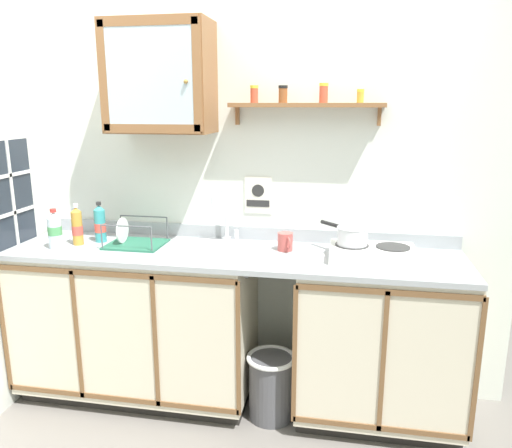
{
  "coord_description": "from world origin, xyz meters",
  "views": [
    {
      "loc": [
        0.62,
        -2.3,
        1.76
      ],
      "look_at": [
        0.12,
        0.43,
        1.09
      ],
      "focal_mm": 34.81,
      "sensor_mm": 36.0,
      "label": 1
    }
  ],
  "objects_px": {
    "saucepan": "(352,235)",
    "mug": "(285,242)",
    "warning_sign": "(258,195)",
    "hot_plate_stove": "(372,253)",
    "bottle_detergent_teal_2": "(100,224)",
    "trash_bin": "(271,385)",
    "bottle_water_clear_0": "(55,230)",
    "bottle_juice_amber_1": "(77,227)",
    "wall_cabinet": "(160,77)",
    "sink": "(215,251)",
    "dish_rack": "(134,241)"
  },
  "relations": [
    {
      "from": "bottle_detergent_teal_2",
      "to": "warning_sign",
      "type": "xyz_separation_m",
      "value": [
        0.93,
        0.22,
        0.17
      ]
    },
    {
      "from": "bottle_water_clear_0",
      "to": "wall_cabinet",
      "type": "relative_size",
      "value": 0.38
    },
    {
      "from": "sink",
      "to": "dish_rack",
      "type": "distance_m",
      "value": 0.49
    },
    {
      "from": "hot_plate_stove",
      "to": "dish_rack",
      "type": "distance_m",
      "value": 1.37
    },
    {
      "from": "hot_plate_stove",
      "to": "bottle_juice_amber_1",
      "type": "relative_size",
      "value": 1.84
    },
    {
      "from": "bottle_juice_amber_1",
      "to": "bottle_detergent_teal_2",
      "type": "relative_size",
      "value": 1.0
    },
    {
      "from": "saucepan",
      "to": "warning_sign",
      "type": "height_order",
      "value": "warning_sign"
    },
    {
      "from": "saucepan",
      "to": "mug",
      "type": "distance_m",
      "value": 0.38
    },
    {
      "from": "hot_plate_stove",
      "to": "bottle_juice_amber_1",
      "type": "bearing_deg",
      "value": -179.24
    },
    {
      "from": "bottle_detergent_teal_2",
      "to": "wall_cabinet",
      "type": "height_order",
      "value": "wall_cabinet"
    },
    {
      "from": "sink",
      "to": "saucepan",
      "type": "distance_m",
      "value": 0.78
    },
    {
      "from": "bottle_detergent_teal_2",
      "to": "warning_sign",
      "type": "distance_m",
      "value": 0.97
    },
    {
      "from": "warning_sign",
      "to": "trash_bin",
      "type": "bearing_deg",
      "value": -69.52
    },
    {
      "from": "trash_bin",
      "to": "wall_cabinet",
      "type": "bearing_deg",
      "value": 160.21
    },
    {
      "from": "bottle_detergent_teal_2",
      "to": "wall_cabinet",
      "type": "relative_size",
      "value": 0.4
    },
    {
      "from": "bottle_detergent_teal_2",
      "to": "dish_rack",
      "type": "height_order",
      "value": "bottle_detergent_teal_2"
    },
    {
      "from": "bottle_water_clear_0",
      "to": "bottle_detergent_teal_2",
      "type": "distance_m",
      "value": 0.26
    },
    {
      "from": "dish_rack",
      "to": "sink",
      "type": "bearing_deg",
      "value": 1.27
    },
    {
      "from": "wall_cabinet",
      "to": "warning_sign",
      "type": "xyz_separation_m",
      "value": [
        0.53,
        0.15,
        -0.68
      ]
    },
    {
      "from": "wall_cabinet",
      "to": "saucepan",
      "type": "bearing_deg",
      "value": -5.48
    },
    {
      "from": "saucepan",
      "to": "dish_rack",
      "type": "bearing_deg",
      "value": -179.87
    },
    {
      "from": "bottle_detergent_teal_2",
      "to": "trash_bin",
      "type": "relative_size",
      "value": 0.64
    },
    {
      "from": "bottle_detergent_teal_2",
      "to": "trash_bin",
      "type": "height_order",
      "value": "bottle_detergent_teal_2"
    },
    {
      "from": "bottle_juice_amber_1",
      "to": "mug",
      "type": "relative_size",
      "value": 2.02
    },
    {
      "from": "dish_rack",
      "to": "wall_cabinet",
      "type": "xyz_separation_m",
      "value": [
        0.16,
        0.11,
        0.93
      ]
    },
    {
      "from": "hot_plate_stove",
      "to": "mug",
      "type": "bearing_deg",
      "value": 171.07
    },
    {
      "from": "bottle_detergent_teal_2",
      "to": "trash_bin",
      "type": "bearing_deg",
      "value": -9.32
    },
    {
      "from": "sink",
      "to": "bottle_water_clear_0",
      "type": "height_order",
      "value": "sink"
    },
    {
      "from": "mug",
      "to": "warning_sign",
      "type": "distance_m",
      "value": 0.36
    },
    {
      "from": "bottle_water_clear_0",
      "to": "bottle_juice_amber_1",
      "type": "relative_size",
      "value": 0.95
    },
    {
      "from": "bottle_water_clear_0",
      "to": "wall_cabinet",
      "type": "height_order",
      "value": "wall_cabinet"
    },
    {
      "from": "bottle_water_clear_0",
      "to": "trash_bin",
      "type": "bearing_deg",
      "value": 0.29
    },
    {
      "from": "bottle_juice_amber_1",
      "to": "dish_rack",
      "type": "relative_size",
      "value": 0.75
    },
    {
      "from": "sink",
      "to": "mug",
      "type": "xyz_separation_m",
      "value": [
        0.4,
        0.04,
        0.06
      ]
    },
    {
      "from": "wall_cabinet",
      "to": "dish_rack",
      "type": "bearing_deg",
      "value": -146.42
    },
    {
      "from": "dish_rack",
      "to": "bottle_juice_amber_1",
      "type": "bearing_deg",
      "value": -172.31
    },
    {
      "from": "bottle_juice_amber_1",
      "to": "bottle_detergent_teal_2",
      "type": "xyz_separation_m",
      "value": [
        0.1,
        0.08,
        -0.0
      ]
    },
    {
      "from": "saucepan",
      "to": "mug",
      "type": "bearing_deg",
      "value": 172.23
    },
    {
      "from": "dish_rack",
      "to": "trash_bin",
      "type": "xyz_separation_m",
      "value": [
        0.84,
        -0.14,
        -0.77
      ]
    },
    {
      "from": "bottle_detergent_teal_2",
      "to": "sink",
      "type": "bearing_deg",
      "value": -2.23
    },
    {
      "from": "sink",
      "to": "warning_sign",
      "type": "height_order",
      "value": "warning_sign"
    },
    {
      "from": "hot_plate_stove",
      "to": "saucepan",
      "type": "xyz_separation_m",
      "value": [
        -0.11,
        0.03,
        0.09
      ]
    },
    {
      "from": "saucepan",
      "to": "wall_cabinet",
      "type": "bearing_deg",
      "value": 174.52
    },
    {
      "from": "trash_bin",
      "to": "hot_plate_stove",
      "type": "bearing_deg",
      "value": 12.38
    },
    {
      "from": "bottle_water_clear_0",
      "to": "bottle_juice_amber_1",
      "type": "distance_m",
      "value": 0.13
    },
    {
      "from": "saucepan",
      "to": "mug",
      "type": "xyz_separation_m",
      "value": [
        -0.37,
        0.05,
        -0.07
      ]
    },
    {
      "from": "bottle_water_clear_0",
      "to": "bottle_juice_amber_1",
      "type": "xyz_separation_m",
      "value": [
        0.08,
        0.1,
        0.0
      ]
    },
    {
      "from": "saucepan",
      "to": "trash_bin",
      "type": "bearing_deg",
      "value": -161.26
    },
    {
      "from": "warning_sign",
      "to": "hot_plate_stove",
      "type": "bearing_deg",
      "value": -22.7
    },
    {
      "from": "saucepan",
      "to": "bottle_water_clear_0",
      "type": "relative_size",
      "value": 1.14
    }
  ]
}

